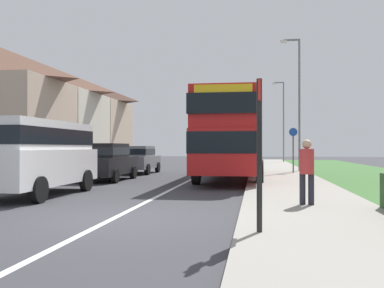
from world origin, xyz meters
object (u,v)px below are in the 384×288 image
(pedestrian_at_stop, at_px, (307,169))
(bus_stop_sign, at_px, (259,144))
(parked_car_grey, at_px, (138,158))
(street_lamp_mid, at_px, (298,96))
(parked_van_white, at_px, (36,152))
(parked_car_black, at_px, (105,160))
(cycle_route_sign, at_px, (293,148))
(street_lamp_far, at_px, (282,117))
(double_decker_bus, at_px, (232,133))

(pedestrian_at_stop, xyz_separation_m, bus_stop_sign, (-1.14, -3.47, 0.56))
(parked_car_grey, height_order, street_lamp_mid, street_lamp_mid)
(parked_car_grey, height_order, bus_stop_sign, bus_stop_sign)
(parked_van_white, relative_size, parked_car_black, 1.21)
(parked_car_black, height_order, parked_car_grey, parked_car_black)
(bus_stop_sign, height_order, cycle_route_sign, bus_stop_sign)
(parked_van_white, distance_m, pedestrian_at_stop, 8.05)
(pedestrian_at_stop, distance_m, street_lamp_far, 31.01)
(pedestrian_at_stop, relative_size, cycle_route_sign, 0.66)
(double_decker_bus, relative_size, parked_car_grey, 2.75)
(parked_van_white, xyz_separation_m, street_lamp_mid, (9.03, 13.12, 3.07))
(double_decker_bus, relative_size, bus_stop_sign, 4.14)
(parked_car_grey, relative_size, street_lamp_far, 0.51)
(street_lamp_mid, bearing_deg, street_lamp_far, 89.66)
(bus_stop_sign, bearing_deg, street_lamp_far, 85.96)
(parked_van_white, bearing_deg, pedestrian_at_stop, -12.64)
(pedestrian_at_stop, bearing_deg, cycle_route_sign, 86.58)
(double_decker_bus, bearing_deg, street_lamp_far, 80.45)
(street_lamp_far, bearing_deg, street_lamp_mid, -90.34)
(parked_car_grey, bearing_deg, bus_stop_sign, -67.98)
(parked_van_white, bearing_deg, street_lamp_mid, 55.46)
(pedestrian_at_stop, height_order, street_lamp_far, street_lamp_far)
(parked_car_black, bearing_deg, cycle_route_sign, 31.49)
(bus_stop_sign, xyz_separation_m, cycle_route_sign, (1.92, 16.51, -0.11))
(parked_car_grey, height_order, street_lamp_far, street_lamp_far)
(parked_van_white, height_order, street_lamp_far, street_lamp_far)
(parked_van_white, relative_size, bus_stop_sign, 1.98)
(parked_van_white, bearing_deg, bus_stop_sign, -37.93)
(parked_van_white, bearing_deg, parked_car_black, 89.71)
(street_lamp_far, bearing_deg, bus_stop_sign, -94.04)
(double_decker_bus, xyz_separation_m, cycle_route_sign, (3.09, 3.58, -0.71))
(parked_car_grey, bearing_deg, double_decker_bus, -32.76)
(pedestrian_at_stop, relative_size, street_lamp_far, 0.22)
(double_decker_bus, bearing_deg, cycle_route_sign, 49.18)
(cycle_route_sign, bearing_deg, street_lamp_mid, 77.62)
(double_decker_bus, relative_size, parked_car_black, 2.53)
(parked_car_black, bearing_deg, parked_car_grey, 89.82)
(cycle_route_sign, height_order, street_lamp_mid, street_lamp_mid)
(double_decker_bus, distance_m, parked_car_black, 5.89)
(parked_car_grey, xyz_separation_m, street_lamp_mid, (8.98, 1.88, 3.57))
(parked_car_black, bearing_deg, pedestrian_at_stop, -44.88)
(parked_van_white, xyz_separation_m, pedestrian_at_stop, (7.85, -1.76, -0.38))
(double_decker_bus, height_order, parked_car_grey, double_decker_bus)
(double_decker_bus, height_order, parked_car_black, double_decker_bus)
(parked_van_white, height_order, parked_car_grey, parked_van_white)
(street_lamp_mid, xyz_separation_m, street_lamp_far, (0.10, 15.92, -0.05))
(double_decker_bus, xyz_separation_m, parked_car_grey, (-5.49, 3.53, -1.28))
(street_lamp_mid, bearing_deg, cycle_route_sign, -102.38)
(double_decker_bus, xyz_separation_m, pedestrian_at_stop, (2.31, -9.47, -1.17))
(parked_car_black, xyz_separation_m, bus_stop_sign, (6.68, -11.25, 0.63))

